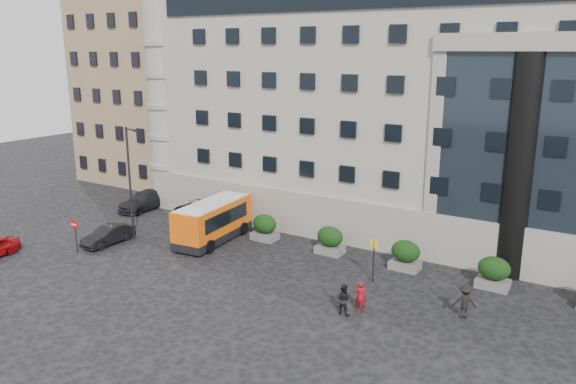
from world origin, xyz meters
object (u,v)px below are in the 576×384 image
at_px(pedestrian_a, 360,296).
at_px(pedestrian_b, 343,299).
at_px(hedge_c, 405,255).
at_px(bus_stop_sign, 374,254).
at_px(parked_car_c, 145,200).
at_px(no_entry_sign, 75,229).
at_px(red_truck, 192,176).
at_px(street_lamp, 130,179).
at_px(minibus, 213,220).
at_px(hedge_b, 330,240).
at_px(pedestrian_c, 465,302).
at_px(parked_car_d, 202,207).
at_px(parked_car_b, 108,235).
at_px(hedge_d, 494,272).
at_px(hedge_a, 265,227).

height_order(pedestrian_a, pedestrian_b, pedestrian_b).
xyz_separation_m(hedge_c, pedestrian_a, (0.06, -6.61, -0.12)).
bearing_deg(bus_stop_sign, parked_car_c, 170.03).
relative_size(no_entry_sign, red_truck, 0.39).
height_order(street_lamp, minibus, street_lamp).
relative_size(hedge_b, pedestrian_c, 1.05).
bearing_deg(bus_stop_sign, parked_car_d, 164.05).
distance_m(hedge_b, parked_car_c, 18.24).
distance_m(parked_car_b, pedestrian_c, 23.97).
xyz_separation_m(hedge_b, hedge_d, (10.40, 0.00, 0.00)).
height_order(hedge_a, street_lamp, street_lamp).
bearing_deg(pedestrian_b, no_entry_sign, 4.20).
xyz_separation_m(hedge_d, parked_car_d, (-23.10, 2.06, -0.19)).
bearing_deg(hedge_a, bus_stop_sign, -16.42).
bearing_deg(minibus, parked_car_c, 156.69).
xyz_separation_m(hedge_a, pedestrian_b, (9.87, -7.41, -0.12)).
xyz_separation_m(hedge_b, parked_car_b, (-13.88, -6.48, -0.29)).
distance_m(hedge_b, pedestrian_a, 8.45).
relative_size(parked_car_c, pedestrian_a, 3.17).
xyz_separation_m(red_truck, parked_car_c, (0.44, -6.49, -0.82)).
xyz_separation_m(parked_car_c, pedestrian_a, (23.46, -7.76, 0.07)).
bearing_deg(red_truck, bus_stop_sign, -16.47).
bearing_deg(hedge_b, street_lamp, -159.93).
height_order(hedge_b, bus_stop_sign, bus_stop_sign).
distance_m(parked_car_c, parked_car_d, 5.57).
xyz_separation_m(hedge_c, bus_stop_sign, (-0.90, -2.80, 0.80)).
height_order(hedge_c, street_lamp, street_lamp).
xyz_separation_m(hedge_c, red_truck, (-23.84, 7.64, 0.64)).
height_order(red_truck, parked_car_c, red_truck).
bearing_deg(hedge_b, red_truck, 157.70).
relative_size(hedge_c, parked_car_c, 0.36).
distance_m(hedge_c, parked_car_b, 20.15).
height_order(minibus, parked_car_c, minibus).
relative_size(parked_car_d, pedestrian_a, 3.29).
height_order(hedge_b, pedestrian_b, hedge_b).
xyz_separation_m(minibus, pedestrian_b, (12.78, -5.30, -0.74)).
height_order(street_lamp, pedestrian_c, street_lamp).
height_order(hedge_b, hedge_d, same).
height_order(street_lamp, red_truck, street_lamp).
relative_size(red_truck, pedestrian_c, 3.41).
bearing_deg(pedestrian_b, hedge_d, -127.80).
height_order(bus_stop_sign, parked_car_b, bus_stop_sign).
xyz_separation_m(minibus, parked_car_d, (-4.60, 4.18, -0.81)).
relative_size(parked_car_b, pedestrian_c, 2.20).
bearing_deg(hedge_b, parked_car_d, 170.79).
bearing_deg(red_truck, hedge_a, -21.62).
distance_m(hedge_a, hedge_b, 5.20).
bearing_deg(parked_car_b, hedge_c, 18.30).
bearing_deg(parked_car_b, red_truck, 108.15).
bearing_deg(street_lamp, hedge_d, 11.53).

